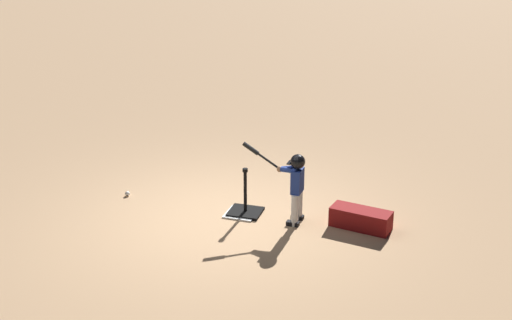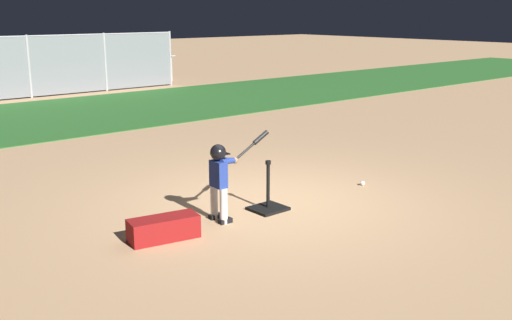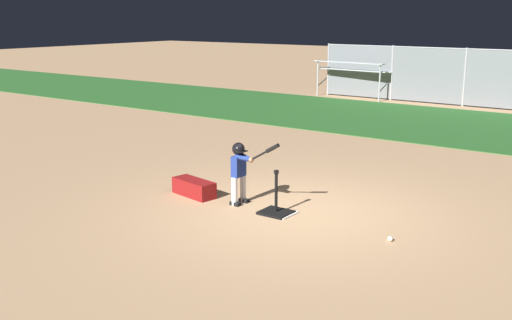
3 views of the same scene
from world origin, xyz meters
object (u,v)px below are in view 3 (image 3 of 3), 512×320
bleachers_left_center (502,88)px  equipment_bag (194,188)px  baseball (390,239)px  batting_tee (276,208)px  batter_child (240,166)px  bleachers_far_right (363,78)px

bleachers_left_center → equipment_bag: bearing=-95.6°
baseball → bleachers_left_center: (-2.14, 14.99, 0.46)m
batting_tee → batter_child: (-0.75, 0.08, 0.56)m
baseball → bleachers_left_center: bleachers_left_center is taller
batter_child → bleachers_far_right: bleachers_far_right is taller
batting_tee → bleachers_left_center: bearing=90.8°
batting_tee → baseball: bearing=-2.1°
batting_tee → equipment_bag: size_ratio=0.84×
batting_tee → bleachers_left_center: 14.92m
batter_child → bleachers_far_right: (-4.24, 13.53, 0.02)m
bleachers_far_right → equipment_bag: bleachers_far_right is taller
batter_child → bleachers_left_center: size_ratio=0.29×
batter_child → bleachers_left_center: batter_child is taller
batting_tee → bleachers_far_right: bleachers_far_right is taller
batter_child → baseball: batter_child is taller
batter_child → equipment_bag: size_ratio=1.34×
bleachers_left_center → batting_tee: bearing=-89.2°
batter_child → bleachers_far_right: 14.18m
equipment_bag → batting_tee: bearing=11.4°
baseball → bleachers_far_right: 15.35m
batter_child → bleachers_far_right: size_ratio=0.37×
equipment_bag → baseball: bearing=10.1°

